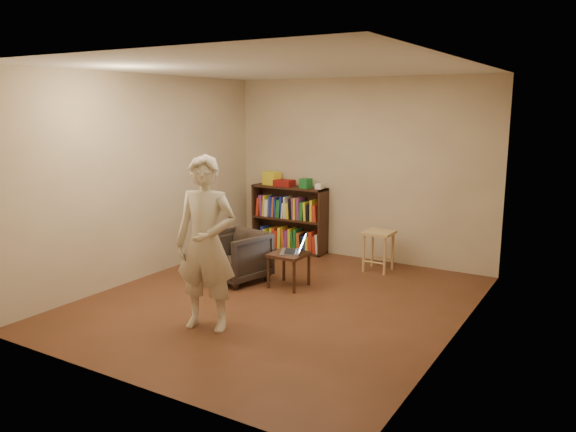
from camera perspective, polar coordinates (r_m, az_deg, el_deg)
The scene contains 15 objects.
floor at distance 6.50m, azimuth -1.13°, elevation -8.69°, with size 4.50×4.50×0.00m, color #4C2C18.
ceiling at distance 6.13m, azimuth -1.23°, elevation 14.82°, with size 4.50×4.50×0.00m, color silver.
wall_back at distance 8.16m, azimuth 7.28°, elevation 4.68°, with size 4.00×4.00×0.00m, color beige.
wall_left at distance 7.43m, azimuth -14.38°, elevation 3.79°, with size 4.50×4.50×0.00m, color beige.
wall_right at distance 5.41m, azimuth 17.08°, elevation 1.00°, with size 4.50×4.50×0.00m, color beige.
bookshelf at distance 8.65m, azimuth 0.18°, elevation -0.65°, with size 1.20×0.30×1.00m.
box_yellow at distance 8.73m, azimuth -1.67°, elevation 3.85°, with size 0.24×0.18×0.20m, color yellow.
red_cloth at distance 8.57m, azimuth -0.38°, elevation 3.37°, with size 0.28×0.21×0.09m, color maroon.
box_green at distance 8.35m, azimuth 1.82°, elevation 3.33°, with size 0.14×0.14×0.14m, color #1D6E2E.
box_white at distance 8.29m, azimuth 3.18°, elevation 3.03°, with size 0.10×0.10×0.08m, color white.
stool at distance 7.66m, azimuth 9.20°, elevation -2.31°, with size 0.38×0.38×0.55m.
armchair at distance 7.20m, azimuth -5.27°, elevation -4.09°, with size 0.68×0.70×0.64m, color #2F261F.
side_table at distance 6.92m, azimuth 0.08°, elevation -4.36°, with size 0.42×0.42×0.43m.
laptop at distance 6.89m, azimuth 0.74°, elevation -3.32°, with size 0.44×0.44×0.23m.
person at distance 5.58m, azimuth -8.34°, elevation -2.81°, with size 0.64×0.42×1.74m, color beige.
Camera 1 is at (3.26, -5.18, 2.21)m, focal length 35.00 mm.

